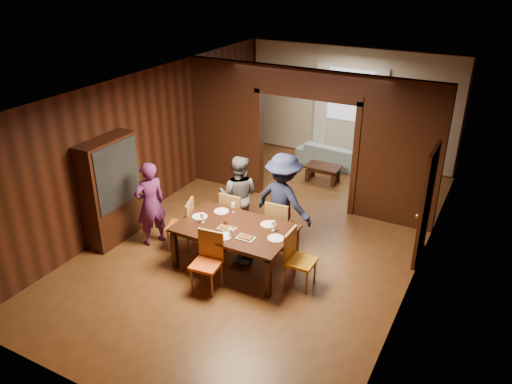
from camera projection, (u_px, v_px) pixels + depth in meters
The scene contains 32 objects.
floor at pixel (271, 234), 9.70m from camera, with size 9.00×9.00×0.00m, color #502E16.
ceiling at pixel (273, 86), 8.44m from camera, with size 5.50×9.00×0.02m, color silver.
room_walls at pixel (311, 132), 10.54m from camera, with size 5.52×9.01×2.90m.
person_purple at pixel (150, 204), 9.07m from camera, with size 0.59×0.39×1.62m, color #531D57.
person_grey at pixel (239, 196), 9.41m from camera, with size 0.77×0.60×1.59m, color #525158.
person_navy at pixel (283, 201), 8.97m from camera, with size 1.17×0.67×1.81m, color #171C3B.
sofa at pixel (337, 155), 12.65m from camera, with size 1.99×0.78×0.58m, color #8BADB7.
serving_bowl at pixel (244, 223), 8.45m from camera, with size 0.34×0.34×0.08m, color black.
dining_table at pixel (235, 246), 8.58m from camera, with size 1.96×1.22×0.76m, color black.
coffee_table at pixel (323, 174), 11.83m from camera, with size 0.80×0.50×0.40m, color black.
chair_left at pixel (180, 225), 9.04m from camera, with size 0.44×0.44×0.97m, color #D14413, non-canonical shape.
chair_right at pixel (301, 260), 8.01m from camera, with size 0.44×0.44×0.97m, color orange, non-canonical shape.
chair_far_l at pixel (235, 214), 9.40m from camera, with size 0.44×0.44×0.97m, color red, non-canonical shape.
chair_far_r at pixel (280, 223), 9.08m from camera, with size 0.44×0.44×0.97m, color orange, non-canonical shape.
chair_near at pixel (206, 263), 7.93m from camera, with size 0.44×0.44×0.97m, color #E35315, non-canonical shape.
hutch at pixel (112, 190), 9.14m from camera, with size 0.40×1.20×2.00m, color black.
door_right at pixel (426, 205), 8.50m from camera, with size 0.06×0.90×2.10m, color black.
window_far at pixel (351, 96), 12.49m from camera, with size 1.20×0.03×1.30m, color silver.
curtain_left at pixel (321, 109), 12.97m from camera, with size 0.35×0.06×2.40m, color white.
curtain_right at pixel (378, 118), 12.34m from camera, with size 0.35×0.06×2.40m, color white.
plate_left at pixel (200, 217), 8.73m from camera, with size 0.27×0.27×0.01m, color silver.
plate_far_l at pixel (221, 211), 8.91m from camera, with size 0.27×0.27×0.01m, color white.
plate_far_r at pixel (268, 224), 8.48m from camera, with size 0.27×0.27×0.01m, color silver.
plate_right at pixel (276, 238), 8.07m from camera, with size 0.27×0.27×0.01m, color silver.
plate_near at pixel (224, 236), 8.12m from camera, with size 0.27×0.27×0.01m, color silver.
platter_a at pixel (227, 228), 8.35m from camera, with size 0.30×0.20×0.04m, color gray.
platter_b at pixel (246, 238), 8.07m from camera, with size 0.30×0.20×0.04m, color gray.
wineglass_left at pixel (202, 218), 8.52m from camera, with size 0.08×0.08×0.18m, color silver, non-canonical shape.
wineglass_far at pixel (233, 207), 8.87m from camera, with size 0.08×0.08×0.18m, color silver, non-canonical shape.
wineglass_right at pixel (273, 226), 8.27m from camera, with size 0.08×0.08×0.18m, color silver, non-canonical shape.
tumbler at pixel (231, 233), 8.11m from camera, with size 0.07×0.07×0.14m, color white.
condiment_jar at pixel (225, 223), 8.44m from camera, with size 0.08×0.08×0.11m, color #441F10, non-canonical shape.
Camera 1 is at (3.69, -7.53, 4.95)m, focal length 35.00 mm.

